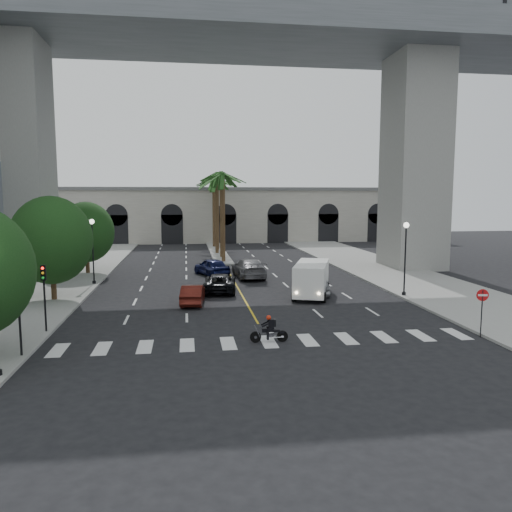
{
  "coord_description": "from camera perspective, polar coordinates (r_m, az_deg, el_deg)",
  "views": [
    {
      "loc": [
        -3.96,
        -25.22,
        7.19
      ],
      "look_at": [
        0.43,
        6.0,
        3.38
      ],
      "focal_mm": 35.0,
      "sensor_mm": 36.0,
      "label": 1
    }
  ],
  "objects": [
    {
      "name": "bridge",
      "position": [
        49.12,
        0.91,
        20.21
      ],
      "size": [
        75.0,
        13.0,
        26.0
      ],
      "color": "gray",
      "rests_on": "ground"
    },
    {
      "name": "car_a",
      "position": [
        36.86,
        7.24,
        -3.38
      ],
      "size": [
        2.37,
        4.12,
        1.32
      ],
      "primitive_type": "imported",
      "rotation": [
        0.0,
        0.0,
        2.92
      ],
      "color": "#9B9C9F",
      "rests_on": "ground"
    },
    {
      "name": "do_not_enter_sign",
      "position": [
        27.85,
        24.44,
        -4.86
      ],
      "size": [
        0.61,
        0.16,
        2.51
      ],
      "rotation": [
        0.0,
        0.0,
        -0.21
      ],
      "color": "black",
      "rests_on": "ground"
    },
    {
      "name": "ground",
      "position": [
        26.53,
        0.89,
        -8.85
      ],
      "size": [
        140.0,
        140.0,
        0.0
      ],
      "primitive_type": "plane",
      "color": "black",
      "rests_on": "ground"
    },
    {
      "name": "palm_f",
      "position": [
        73.38,
        -4.81,
        8.64
      ],
      "size": [
        3.2,
        3.2,
        10.7
      ],
      "color": "#47331E",
      "rests_on": "ground"
    },
    {
      "name": "motorcycle_rider",
      "position": [
        24.88,
        1.63,
        -8.44
      ],
      "size": [
        1.9,
        0.51,
        1.37
      ],
      "rotation": [
        0.0,
        0.0,
        -0.03
      ],
      "color": "black",
      "rests_on": "ground"
    },
    {
      "name": "cargo_van",
      "position": [
        35.94,
        6.36,
        -2.51
      ],
      "size": [
        3.88,
        6.08,
        2.43
      ],
      "rotation": [
        0.0,
        0.0,
        -0.34
      ],
      "color": "white",
      "rests_on": "ground"
    },
    {
      "name": "traffic_signal_far",
      "position": [
        28.11,
        -23.06,
        -3.26
      ],
      "size": [
        0.25,
        0.18,
        3.65
      ],
      "color": "black",
      "rests_on": "ground"
    },
    {
      "name": "lamp_post_left_far",
      "position": [
        42.08,
        -18.16,
        1.13
      ],
      "size": [
        0.4,
        0.4,
        5.35
      ],
      "color": "black",
      "rests_on": "ground"
    },
    {
      "name": "street_tree_far",
      "position": [
        48.19,
        -18.82,
        2.6
      ],
      "size": [
        5.04,
        5.04,
        6.68
      ],
      "color": "#382616",
      "rests_on": "ground"
    },
    {
      "name": "lamp_post_right",
      "position": [
        36.82,
        16.7,
        0.4
      ],
      "size": [
        0.4,
        0.4,
        5.35
      ],
      "color": "black",
      "rests_on": "ground"
    },
    {
      "name": "car_c",
      "position": [
        37.67,
        -4.15,
        -3.06
      ],
      "size": [
        2.81,
        5.24,
        1.4
      ],
      "primitive_type": "imported",
      "rotation": [
        0.0,
        0.0,
        3.04
      ],
      "color": "black",
      "rests_on": "ground"
    },
    {
      "name": "sidewalk_right",
      "position": [
        45.03,
        17.02,
        -2.51
      ],
      "size": [
        8.0,
        100.0,
        0.15
      ],
      "primitive_type": "cube",
      "color": "gray",
      "rests_on": "ground"
    },
    {
      "name": "car_d",
      "position": [
        43.99,
        -0.8,
        -1.41
      ],
      "size": [
        2.7,
        5.96,
        1.69
      ],
      "primitive_type": "imported",
      "rotation": [
        0.0,
        0.0,
        3.2
      ],
      "color": "#5C5B5F",
      "rests_on": "ground"
    },
    {
      "name": "traffic_signal_near",
      "position": [
        24.33,
        -25.49,
        -4.89
      ],
      "size": [
        0.25,
        0.18,
        3.65
      ],
      "color": "black",
      "rests_on": "ground"
    },
    {
      "name": "palm_e",
      "position": [
        69.36,
        -4.87,
        8.51
      ],
      "size": [
        3.2,
        3.2,
        10.4
      ],
      "color": "#47331E",
      "rests_on": "ground"
    },
    {
      "name": "sidewalk_left",
      "position": [
        42.31,
        -23.05,
        -3.35
      ],
      "size": [
        8.0,
        100.0,
        0.15
      ],
      "primitive_type": "cube",
      "color": "gray",
      "rests_on": "ground"
    },
    {
      "name": "palm_a",
      "position": [
        53.4,
        -3.8,
        8.92
      ],
      "size": [
        3.2,
        3.2,
        10.3
      ],
      "color": "#47331E",
      "rests_on": "ground"
    },
    {
      "name": "pier_building",
      "position": [
        80.37,
        -5.2,
        4.77
      ],
      "size": [
        71.0,
        10.5,
        8.5
      ],
      "color": "beige",
      "rests_on": "ground"
    },
    {
      "name": "palm_c",
      "position": [
        61.36,
        -4.54,
        8.47
      ],
      "size": [
        3.2,
        3.2,
        10.1
      ],
      "color": "#47331E",
      "rests_on": "ground"
    },
    {
      "name": "palm_d",
      "position": [
        65.4,
        -4.46,
        9.02
      ],
      "size": [
        3.2,
        3.2,
        10.9
      ],
      "color": "#47331E",
      "rests_on": "ground"
    },
    {
      "name": "palm_b",
      "position": [
        57.41,
        -4.0,
        9.05
      ],
      "size": [
        3.2,
        3.2,
        10.6
      ],
      "color": "#47331E",
      "rests_on": "ground"
    },
    {
      "name": "car_b",
      "position": [
        33.65,
        -7.24,
        -4.36
      ],
      "size": [
        1.77,
        4.13,
        1.32
      ],
      "primitive_type": "imported",
      "rotation": [
        0.0,
        0.0,
        3.05
      ],
      "color": "#4C150F",
      "rests_on": "ground"
    },
    {
      "name": "street_tree_mid",
      "position": [
        36.49,
        -22.34,
        1.68
      ],
      "size": [
        5.44,
        5.44,
        7.21
      ],
      "color": "#382616",
      "rests_on": "ground"
    },
    {
      "name": "median",
      "position": [
        63.74,
        -4.4,
        0.48
      ],
      "size": [
        2.0,
        24.0,
        0.2
      ],
      "primitive_type": "cube",
      "color": "gray",
      "rests_on": "ground"
    },
    {
      "name": "car_e",
      "position": [
        45.46,
        -5.1,
        -1.24
      ],
      "size": [
        3.46,
        4.99,
        1.58
      ],
      "primitive_type": "imported",
      "rotation": [
        0.0,
        0.0,
        3.52
      ],
      "color": "#0D123D",
      "rests_on": "ground"
    }
  ]
}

